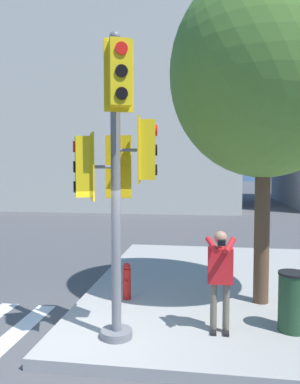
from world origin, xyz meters
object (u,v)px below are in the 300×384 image
fire_hydrant (127,281)px  person_photographer (220,272)px  street_tree (265,73)px  traffic_signal_pole (117,164)px  trash_bin (293,302)px

fire_hydrant → person_photographer: bearing=-35.6°
street_tree → fire_hydrant: street_tree is taller
person_photographer → street_tree: 3.89m
person_photographer → fire_hydrant: (-1.81, 1.30, -0.63)m
traffic_signal_pole → fire_hydrant: bearing=97.4°
person_photographer → traffic_signal_pole: bearing=-164.5°
person_photographer → trash_bin: 1.30m
traffic_signal_pole → trash_bin: bearing=13.6°
traffic_signal_pole → person_photographer: 2.39m
fire_hydrant → trash_bin: size_ratio=0.77×
traffic_signal_pole → street_tree: 3.59m
person_photographer → fire_hydrant: 2.31m
street_tree → trash_bin: (0.31, -1.29, -3.99)m
person_photographer → street_tree: size_ratio=0.25×
traffic_signal_pole → street_tree: size_ratio=0.72×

